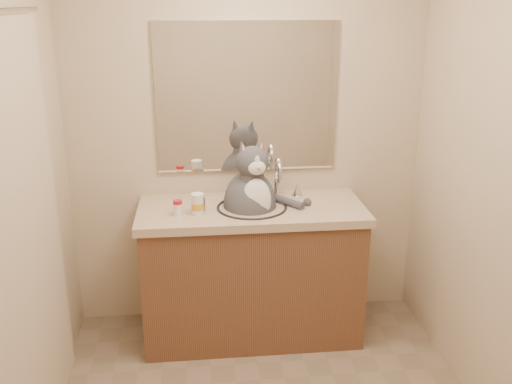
% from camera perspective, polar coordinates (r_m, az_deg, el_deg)
% --- Properties ---
extents(room, '(2.22, 2.52, 2.42)m').
position_cam_1_polar(room, '(2.36, 1.84, -1.44)').
color(room, '#836E5A').
rests_on(room, ground).
extents(vanity, '(1.34, 0.59, 1.12)m').
position_cam_1_polar(vanity, '(3.53, -0.43, -7.66)').
color(vanity, brown).
rests_on(vanity, ground).
extents(mirror, '(1.10, 0.02, 0.90)m').
position_cam_1_polar(mirror, '(3.48, -0.92, 9.39)').
color(mirror, white).
rests_on(mirror, room).
extents(shower_curtain, '(0.02, 1.30, 1.93)m').
position_cam_1_polar(shower_curtain, '(2.60, -22.23, -4.93)').
color(shower_curtain, beige).
rests_on(shower_curtain, ground).
extents(cat, '(0.51, 0.41, 0.63)m').
position_cam_1_polar(cat, '(3.36, -0.51, -0.78)').
color(cat, '#444449').
rests_on(cat, vanity).
extents(pill_bottle_redcap, '(0.06, 0.06, 0.09)m').
position_cam_1_polar(pill_bottle_redcap, '(3.26, -7.83, -1.56)').
color(pill_bottle_redcap, white).
rests_on(pill_bottle_redcap, vanity).
extents(pill_bottle_orange, '(0.08, 0.08, 0.12)m').
position_cam_1_polar(pill_bottle_orange, '(3.25, -5.86, -1.25)').
color(pill_bottle_orange, white).
rests_on(pill_bottle_orange, vanity).
extents(grey_canister, '(0.05, 0.05, 0.08)m').
position_cam_1_polar(grey_canister, '(3.31, -5.53, -1.21)').
color(grey_canister, slate).
rests_on(grey_canister, vanity).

